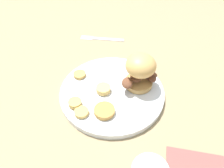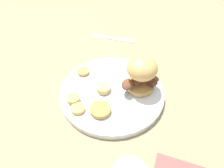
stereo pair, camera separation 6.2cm
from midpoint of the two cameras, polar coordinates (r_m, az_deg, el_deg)
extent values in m
plane|color=#937F5B|center=(0.65, -2.72, -2.85)|extent=(4.00, 4.00, 0.00)
cylinder|color=white|center=(0.65, -2.75, -2.33)|extent=(0.31, 0.31, 0.02)
torus|color=white|center=(0.64, -2.77, -1.89)|extent=(0.30, 0.30, 0.01)
cylinder|color=tan|center=(0.65, 4.28, 0.23)|extent=(0.08, 0.08, 0.02)
ellipsoid|color=#563323|center=(0.64, 7.37, 1.47)|extent=(0.04, 0.03, 0.02)
ellipsoid|color=brown|center=(0.64, 6.96, 2.37)|extent=(0.06, 0.05, 0.02)
ellipsoid|color=brown|center=(0.65, 3.29, 2.97)|extent=(0.05, 0.05, 0.01)
ellipsoid|color=#563323|center=(0.63, 7.85, 1.10)|extent=(0.02, 0.03, 0.02)
ellipsoid|color=#563323|center=(0.63, 3.49, 1.83)|extent=(0.04, 0.04, 0.01)
ellipsoid|color=brown|center=(0.61, 1.16, 0.12)|extent=(0.04, 0.05, 0.02)
ellipsoid|color=brown|center=(0.63, 3.55, 1.46)|extent=(0.05, 0.04, 0.02)
ellipsoid|color=tan|center=(0.60, 4.62, 4.72)|extent=(0.09, 0.09, 0.06)
cylinder|color=#DBB766|center=(0.63, -5.12, -1.19)|extent=(0.04, 0.04, 0.02)
cylinder|color=tan|center=(0.69, -11.03, 2.34)|extent=(0.04, 0.04, 0.01)
cylinder|color=tan|center=(0.59, -10.99, -7.41)|extent=(0.04, 0.04, 0.01)
cylinder|color=#BC8942|center=(0.58, -5.06, -7.13)|extent=(0.06, 0.06, 0.01)
cylinder|color=tan|center=(0.61, -12.55, -5.02)|extent=(0.04, 0.04, 0.01)
cube|color=silver|center=(0.87, -3.09, 11.58)|extent=(0.12, 0.05, 0.00)
cube|color=silver|center=(0.89, -8.65, 11.82)|extent=(0.05, 0.04, 0.00)
cube|color=#B24C47|center=(0.55, 17.96, -20.43)|extent=(0.15, 0.12, 0.01)
camera|label=1|loc=(0.03, -92.87, -2.94)|focal=35.00mm
camera|label=2|loc=(0.03, 87.13, 2.94)|focal=35.00mm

